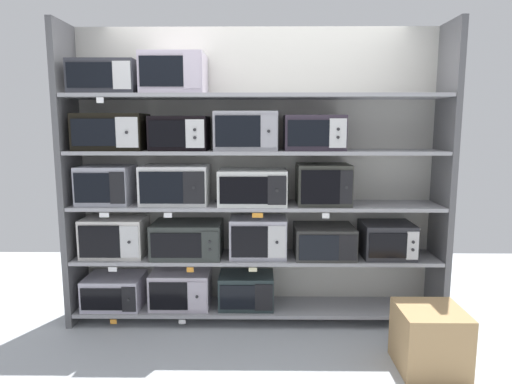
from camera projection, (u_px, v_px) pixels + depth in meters
The scene contains 37 objects.
back_panel at pixel (256, 174), 3.90m from camera, with size 3.23×0.04×2.48m, color beige.
upright_left at pixel (70, 177), 3.69m from camera, with size 0.05×0.42×2.48m, color #5B5B5E.
upright_right at pixel (444, 177), 3.66m from camera, with size 0.05×0.42×2.48m, color #5B5B5E.
shelf_0 at pixel (256, 307), 3.84m from camera, with size 3.03×0.42×0.03m, color #99999E.
microwave_0 at pixel (115, 291), 3.83m from camera, with size 0.48×0.40×0.26m.
microwave_1 at pixel (181, 289), 3.82m from camera, with size 0.50×0.36×0.31m.
microwave_2 at pixel (246, 290), 3.82m from camera, with size 0.46×0.33×0.28m.
price_tag_0 at pixel (113, 322), 3.65m from camera, with size 0.05×0.00×0.04m, color orange.
price_tag_1 at pixel (182, 322), 3.64m from camera, with size 0.06×0.00×0.03m, color white.
shelf_1 at pixel (256, 257), 3.78m from camera, with size 3.03×0.42×0.03m, color #99999E.
microwave_3 at pixel (115, 237), 3.76m from camera, with size 0.52×0.34×0.33m.
microwave_4 at pixel (188, 239), 3.75m from camera, with size 0.58×0.42×0.29m.
microwave_5 at pixel (258, 237), 3.74m from camera, with size 0.47×0.35×0.33m.
microwave_6 at pixel (324, 241), 3.74m from camera, with size 0.49×0.42×0.26m.
microwave_7 at pixel (387, 240), 3.74m from camera, with size 0.42×0.39×0.29m.
price_tag_2 at pixel (113, 269), 3.58m from camera, with size 0.07×0.00×0.04m, color white.
price_tag_3 at pixel (190, 270), 3.58m from camera, with size 0.06×0.00×0.04m, color orange.
price_tag_4 at pixel (253, 270), 3.57m from camera, with size 0.07×0.00×0.03m, color beige.
shelf_2 at pixel (256, 206), 3.71m from camera, with size 3.03×0.42×0.03m, color #99999E.
microwave_8 at pixel (106, 185), 3.69m from camera, with size 0.43×0.37×0.32m.
microwave_9 at pixel (175, 185), 3.68m from camera, with size 0.55×0.37×0.32m.
microwave_10 at pixel (253, 187), 3.68m from camera, with size 0.56×0.42×0.29m.
microwave_11 at pixel (323, 184), 3.67m from camera, with size 0.43×0.37×0.33m.
price_tag_5 at pixel (104, 215), 3.52m from camera, with size 0.08×0.00×0.04m, color white.
price_tag_6 at pixel (168, 215), 3.51m from camera, with size 0.06×0.00×0.04m, color white.
price_tag_7 at pixel (258, 215), 3.50m from camera, with size 0.09×0.00×0.04m, color orange.
price_tag_8 at pixel (326, 216), 3.50m from camera, with size 0.06×0.00×0.04m, color white.
shelf_3 at pixel (256, 152), 3.64m from camera, with size 3.03×0.42×0.03m, color #99999E.
microwave_12 at pixel (112, 132), 3.63m from camera, with size 0.55×0.38×0.30m.
microwave_13 at pixel (180, 133), 3.62m from camera, with size 0.46×0.39×0.27m.
microwave_14 at pixel (246, 131), 3.61m from camera, with size 0.51×0.38×0.31m.
microwave_15 at pixel (314, 133), 3.61m from camera, with size 0.48×0.38×0.28m.
shelf_4 at pixel (256, 96), 3.57m from camera, with size 3.03×0.42×0.03m, color #99999E.
microwave_16 at pixel (107, 78), 3.56m from camera, with size 0.52×0.41×0.26m.
microwave_17 at pixel (174, 74), 3.55m from camera, with size 0.49×0.41×0.32m.
price_tag_9 at pixel (100, 100), 3.38m from camera, with size 0.05×0.00×0.04m, color white.
shipping_carton at pixel (430, 339), 3.04m from camera, with size 0.43×0.43×0.43m, color tan.
Camera 1 is at (0.04, -3.65, 1.67)m, focal length 31.18 mm.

